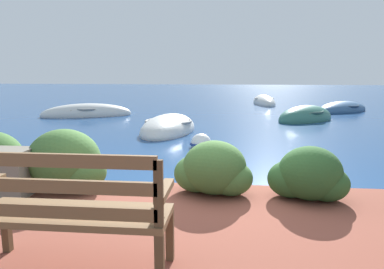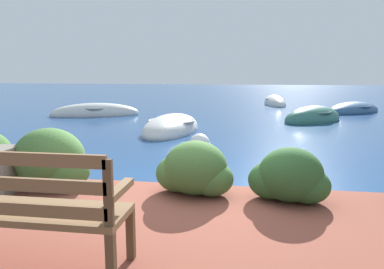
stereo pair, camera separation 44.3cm
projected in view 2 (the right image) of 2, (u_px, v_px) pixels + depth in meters
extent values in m
plane|color=navy|center=(183.00, 200.00, 4.91)|extent=(80.00, 80.00, 0.00)
cube|color=brown|center=(131.00, 234.00, 2.90)|extent=(0.06, 0.06, 0.40)
cube|color=brown|center=(111.00, 261.00, 2.50)|extent=(0.06, 0.06, 0.40)
cube|color=brown|center=(34.00, 212.00, 2.76)|extent=(1.40, 0.48, 0.05)
cube|color=brown|center=(15.00, 209.00, 2.54)|extent=(1.33, 0.04, 0.09)
cube|color=brown|center=(13.00, 184.00, 2.51)|extent=(1.33, 0.04, 0.09)
cube|color=brown|center=(11.00, 159.00, 2.48)|extent=(1.33, 0.04, 0.09)
cube|color=brown|center=(108.00, 193.00, 2.41)|extent=(0.06, 0.04, 0.45)
cube|color=brown|center=(120.00, 190.00, 2.63)|extent=(0.07, 0.43, 0.05)
ellipsoid|color=#426B33|center=(49.00, 158.00, 4.65)|extent=(0.89, 0.80, 0.76)
ellipsoid|color=#426B33|center=(35.00, 165.00, 4.78)|extent=(0.67, 0.60, 0.53)
ellipsoid|color=#426B33|center=(65.00, 170.00, 4.60)|extent=(0.62, 0.56, 0.49)
ellipsoid|color=#426B33|center=(195.00, 168.00, 4.42)|extent=(0.76, 0.68, 0.64)
ellipsoid|color=#426B33|center=(179.00, 173.00, 4.52)|extent=(0.57, 0.51, 0.45)
ellipsoid|color=#426B33|center=(211.00, 178.00, 4.37)|extent=(0.53, 0.48, 0.42)
ellipsoid|color=#2D5628|center=(291.00, 175.00, 4.18)|extent=(0.72, 0.65, 0.62)
ellipsoid|color=#2D5628|center=(272.00, 180.00, 4.27)|extent=(0.54, 0.49, 0.43)
ellipsoid|color=#2D5628|center=(307.00, 186.00, 4.13)|extent=(0.51, 0.46, 0.40)
ellipsoid|color=silver|center=(171.00, 130.00, 10.30)|extent=(1.67, 2.98, 0.85)
torus|color=gray|center=(171.00, 121.00, 10.26)|extent=(1.46, 1.46, 0.07)
cube|color=#846647|center=(166.00, 124.00, 9.87)|extent=(1.04, 0.26, 0.04)
cube|color=#846647|center=(175.00, 121.00, 10.60)|extent=(1.04, 0.26, 0.04)
ellipsoid|color=#336B5B|center=(313.00, 119.00, 12.39)|extent=(2.57, 2.54, 0.90)
torus|color=#304F46|center=(313.00, 112.00, 12.35)|extent=(1.63, 1.63, 0.07)
cube|color=#846647|center=(306.00, 114.00, 12.14)|extent=(0.72, 0.74, 0.04)
cube|color=#846647|center=(319.00, 112.00, 12.53)|extent=(0.72, 0.74, 0.04)
ellipsoid|color=silver|center=(95.00, 114.00, 14.02)|extent=(3.42, 2.16, 0.82)
torus|color=gray|center=(95.00, 108.00, 13.98)|extent=(1.38, 1.38, 0.07)
cube|color=#846647|center=(81.00, 109.00, 13.88)|extent=(0.42, 0.82, 0.04)
cube|color=#846647|center=(106.00, 108.00, 14.07)|extent=(0.42, 0.82, 0.04)
ellipsoid|color=#2D517A|center=(353.00, 111.00, 15.05)|extent=(2.97, 2.91, 0.73)
torus|color=#2D4157|center=(354.00, 106.00, 15.02)|extent=(1.79, 1.79, 0.07)
cube|color=#846647|center=(360.00, 106.00, 15.27)|extent=(0.78, 0.81, 0.04)
cube|color=#846647|center=(348.00, 107.00, 14.82)|extent=(0.78, 0.81, 0.04)
ellipsoid|color=silver|center=(275.00, 103.00, 18.43)|extent=(1.24, 3.26, 0.82)
torus|color=gray|center=(275.00, 99.00, 18.39)|extent=(1.04, 1.04, 0.07)
cube|color=#846647|center=(277.00, 100.00, 17.93)|extent=(0.75, 0.19, 0.04)
cube|color=#846647|center=(274.00, 99.00, 18.79)|extent=(0.75, 0.19, 0.04)
sphere|color=white|center=(200.00, 144.00, 8.21)|extent=(0.46, 0.46, 0.46)
torus|color=navy|center=(200.00, 144.00, 8.21)|extent=(0.51, 0.51, 0.06)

